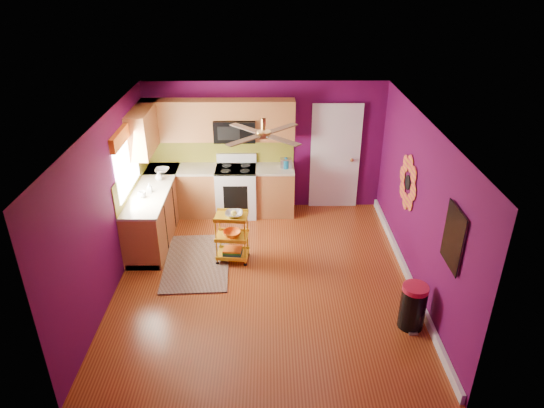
{
  "coord_description": "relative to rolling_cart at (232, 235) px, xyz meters",
  "views": [
    {
      "loc": [
        0.06,
        -6.24,
        4.46
      ],
      "look_at": [
        0.12,
        0.4,
        1.09
      ],
      "focal_mm": 32.0,
      "sensor_mm": 36.0,
      "label": 1
    }
  ],
  "objects": [
    {
      "name": "ground",
      "position": [
        0.52,
        -0.49,
        -0.48
      ],
      "size": [
        5.0,
        5.0,
        0.0
      ],
      "primitive_type": "plane",
      "color": "maroon",
      "rests_on": "ground"
    },
    {
      "name": "rolling_cart",
      "position": [
        0.0,
        0.0,
        0.0
      ],
      "size": [
        0.55,
        0.42,
        0.93
      ],
      "color": "gold",
      "rests_on": "ground"
    },
    {
      "name": "soap_bottle_b",
      "position": [
        -1.36,
        1.14,
        0.55
      ],
      "size": [
        0.13,
        0.13,
        0.17
      ],
      "primitive_type": "imported",
      "color": "white",
      "rests_on": "lower_cabinets"
    },
    {
      "name": "left_window",
      "position": [
        -1.7,
        0.56,
        1.26
      ],
      "size": [
        0.08,
        1.35,
        1.08
      ],
      "color": "white",
      "rests_on": "ground"
    },
    {
      "name": "trash_can",
      "position": [
        2.5,
        -1.63,
        -0.15
      ],
      "size": [
        0.34,
        0.37,
        0.66
      ],
      "color": "black",
      "rests_on": "ground"
    },
    {
      "name": "lower_cabinets",
      "position": [
        -0.82,
        1.32,
        -0.04
      ],
      "size": [
        2.81,
        2.31,
        0.94
      ],
      "color": "brown",
      "rests_on": "ground"
    },
    {
      "name": "ceiling_fan",
      "position": [
        0.52,
        -0.29,
        1.81
      ],
      "size": [
        1.01,
        1.01,
        0.26
      ],
      "color": "#BF8C3F",
      "rests_on": "ground"
    },
    {
      "name": "soap_bottle_a",
      "position": [
        -1.42,
        0.65,
        0.55
      ],
      "size": [
        0.08,
        0.08,
        0.17
      ],
      "primitive_type": "imported",
      "color": "#EA3F72",
      "rests_on": "lower_cabinets"
    },
    {
      "name": "upper_cabinetry",
      "position": [
        -0.72,
        1.68,
        1.32
      ],
      "size": [
        2.8,
        2.3,
        1.26
      ],
      "color": "brown",
      "rests_on": "ground"
    },
    {
      "name": "counter_cup",
      "position": [
        -1.5,
        0.46,
        0.52
      ],
      "size": [
        0.13,
        0.13,
        0.11
      ],
      "primitive_type": "imported",
      "color": "white",
      "rests_on": "lower_cabinets"
    },
    {
      "name": "shag_rug",
      "position": [
        -0.6,
        -0.07,
        -0.47
      ],
      "size": [
        1.12,
        1.74,
        0.02
      ],
      "primitive_type": "cube",
      "rotation": [
        0.0,
        0.0,
        0.05
      ],
      "color": "black",
      "rests_on": "ground"
    },
    {
      "name": "room_envelope",
      "position": [
        0.55,
        -0.49,
        1.16
      ],
      "size": [
        4.54,
        5.04,
        2.52
      ],
      "color": "#520941",
      "rests_on": "ground"
    },
    {
      "name": "right_wall_art",
      "position": [
        2.75,
        -0.83,
        0.97
      ],
      "size": [
        0.04,
        2.74,
        1.04
      ],
      "color": "black",
      "rests_on": "ground"
    },
    {
      "name": "electric_range",
      "position": [
        -0.03,
        1.68,
        0.01
      ],
      "size": [
        0.76,
        0.66,
        1.13
      ],
      "color": "white",
      "rests_on": "ground"
    },
    {
      "name": "toaster",
      "position": [
        0.92,
        1.71,
        0.55
      ],
      "size": [
        0.22,
        0.15,
        0.18
      ],
      "primitive_type": "cube",
      "color": "beige",
      "rests_on": "lower_cabinets"
    },
    {
      "name": "teal_kettle",
      "position": [
        0.92,
        1.71,
        0.55
      ],
      "size": [
        0.18,
        0.18,
        0.21
      ],
      "color": "#136892",
      "rests_on": "lower_cabinets"
    },
    {
      "name": "counter_dish",
      "position": [
        -1.38,
        1.53,
        0.49
      ],
      "size": [
        0.26,
        0.26,
        0.06
      ],
      "primitive_type": "imported",
      "color": "white",
      "rests_on": "lower_cabinets"
    },
    {
      "name": "panel_door",
      "position": [
        1.87,
        1.97,
        0.55
      ],
      "size": [
        0.95,
        0.11,
        2.15
      ],
      "color": "white",
      "rests_on": "ground"
    }
  ]
}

